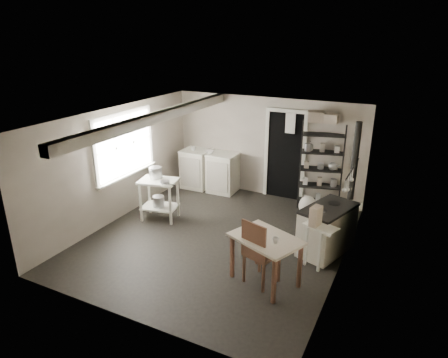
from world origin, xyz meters
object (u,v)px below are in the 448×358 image
at_px(stockpot, 156,174).
at_px(work_table, 265,260).
at_px(stove, 327,229).
at_px(chair, 262,254).
at_px(prep_table, 160,201).
at_px(base_cabinets, 209,171).
at_px(shelf_rack, 321,166).
at_px(flour_sack, 308,205).

xyz_separation_m(stockpot, work_table, (2.87, -1.22, -0.56)).
distance_m(stove, chair, 1.53).
height_order(stove, work_table, stove).
xyz_separation_m(prep_table, base_cabinets, (0.12, 1.93, 0.06)).
distance_m(prep_table, shelf_rack, 3.49).
bearing_deg(base_cabinets, prep_table, -95.01).
bearing_deg(base_cabinets, stockpot, -98.89).
relative_size(shelf_rack, work_table, 1.87).
xyz_separation_m(work_table, flour_sack, (-0.05, 2.61, -0.14)).
height_order(shelf_rack, work_table, shelf_rack).
bearing_deg(base_cabinets, work_table, -50.80).
relative_size(prep_table, shelf_rack, 0.45).
distance_m(stockpot, shelf_rack, 3.50).
bearing_deg(chair, base_cabinets, 147.58).
height_order(stove, chair, chair).
xyz_separation_m(shelf_rack, flour_sack, (-0.07, -0.57, -0.71)).
height_order(prep_table, work_table, prep_table).
bearing_deg(shelf_rack, work_table, -106.22).
bearing_deg(chair, shelf_rack, 106.28).
height_order(stockpot, flour_sack, stockpot).
distance_m(stockpot, chair, 3.11).
bearing_deg(stove, prep_table, -158.40).
relative_size(stove, work_table, 1.06).
bearing_deg(prep_table, shelf_rack, 36.47).
height_order(stockpot, base_cabinets, stockpot).
distance_m(stockpot, base_cabinets, 1.91).
height_order(prep_table, stockpot, stockpot).
bearing_deg(stove, shelf_rack, 126.16).
xyz_separation_m(stove, chair, (-0.68, -1.37, 0.04)).
bearing_deg(shelf_rack, flour_sack, -113.06).
bearing_deg(stove, work_table, -96.98).
height_order(work_table, flour_sack, work_table).
relative_size(stove, flour_sack, 2.40).
bearing_deg(prep_table, stockpot, 143.75).
bearing_deg(work_table, flour_sack, 91.06).
relative_size(stockpot, stove, 0.26).
bearing_deg(shelf_rack, base_cabinets, 166.92).
relative_size(prep_table, work_table, 0.84).
relative_size(base_cabinets, work_table, 1.43).
height_order(prep_table, flour_sack, prep_table).
bearing_deg(stove, chair, -98.38).
distance_m(base_cabinets, work_table, 4.04).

